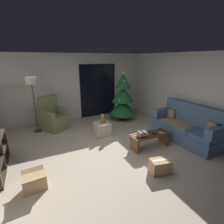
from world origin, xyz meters
name	(u,v)px	position (x,y,z in m)	size (l,w,h in m)	color
ground_plane	(110,153)	(0.00, 0.00, 0.00)	(7.00, 7.00, 0.00)	#B2A38E
wall_back	(76,87)	(0.00, 3.06, 1.25)	(5.72, 0.12, 2.50)	silver
wall_right	(195,95)	(2.86, 0.00, 1.25)	(0.12, 6.00, 2.50)	silver
patio_door_frame	(98,89)	(0.87, 2.99, 1.10)	(1.60, 0.02, 2.20)	silver
patio_door_glass	(98,91)	(0.87, 2.97, 1.05)	(1.50, 0.02, 2.10)	black
couch	(187,128)	(2.32, -0.31, 0.40)	(0.91, 1.99, 1.08)	slate
coffee_table	(150,138)	(1.11, -0.17, 0.26)	(1.10, 0.40, 0.39)	brown
remote_graphite	(150,132)	(1.16, -0.10, 0.40)	(0.04, 0.16, 0.02)	#333338
remote_black	(154,134)	(1.19, -0.25, 0.40)	(0.04, 0.16, 0.02)	black
remote_silver	(162,133)	(1.42, -0.27, 0.40)	(0.04, 0.16, 0.02)	#ADADB2
remote_white	(147,133)	(1.05, -0.11, 0.40)	(0.04, 0.16, 0.02)	silver
book_stack	(142,134)	(0.82, -0.21, 0.46)	(0.27, 0.23, 0.14)	#A32D28
cell_phone	(143,131)	(0.83, -0.21, 0.53)	(0.07, 0.14, 0.01)	black
christmas_tree	(123,98)	(1.53, 2.09, 0.84)	(1.04, 1.04, 1.88)	#4C1E19
armchair	(54,118)	(-1.04, 2.24, 0.40)	(0.94, 0.94, 1.13)	olive
floor_lamp	(32,86)	(-1.56, 2.29, 1.51)	(0.32, 0.32, 1.78)	#2D2D30
ottoman	(102,129)	(0.24, 1.08, 0.20)	(0.44, 0.44, 0.41)	beige
teddy_bear_chestnut	(102,119)	(0.25, 1.07, 0.53)	(0.21, 0.22, 0.29)	brown
cardboard_box_taped_mid_floor	(160,166)	(0.64, -1.14, 0.15)	(0.47, 0.35, 0.30)	tan
cardboard_box_open_near_shelf	(35,182)	(-1.77, -0.52, 0.15)	(0.42, 0.44, 0.34)	tan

